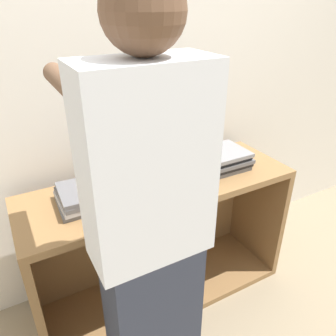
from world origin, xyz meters
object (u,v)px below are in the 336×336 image
at_px(laptop_open, 156,171).
at_px(laptop_stack_left, 94,193).
at_px(person, 149,240).
at_px(laptop_stack_right, 217,160).

distance_m(laptop_open, laptop_stack_left, 0.35).
relative_size(laptop_open, person, 0.20).
xyz_separation_m(laptop_open, laptop_stack_left, (-0.34, -0.05, -0.01)).
relative_size(laptop_open, laptop_stack_right, 1.00).
bearing_deg(laptop_stack_left, laptop_stack_right, -0.44).
xyz_separation_m(laptop_stack_left, laptop_stack_right, (0.69, -0.01, 0.01)).
bearing_deg(laptop_open, laptop_stack_right, -9.10).
distance_m(laptop_stack_left, person, 0.47).
relative_size(laptop_open, laptop_stack_left, 0.98).
relative_size(laptop_stack_left, laptop_stack_right, 1.01).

